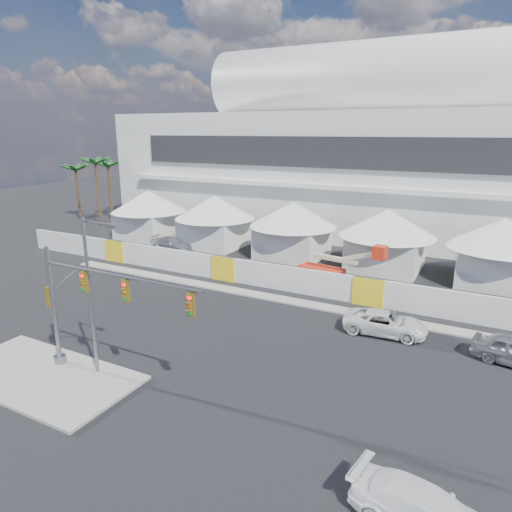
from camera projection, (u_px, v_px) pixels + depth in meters
The scene contains 12 objects.
ground at pixel (173, 379), 22.81m from camera, with size 160.00×160.00×0.00m, color black.
median_island at pixel (41, 376), 22.95m from camera, with size 10.00×5.00×0.15m, color gray.
stadium at pixel (459, 154), 51.69m from camera, with size 80.00×24.80×21.98m.
tent_row at pixel (338, 229), 42.18m from camera, with size 53.40×8.40×5.40m.
hoarding_fence at pixel (369, 292), 32.18m from camera, with size 70.00×0.25×2.00m, color silver.
palm_cluster at pixel (108, 170), 61.22m from camera, with size 10.60×10.60×8.55m.
pickup_curb at pixel (385, 323), 27.74m from camera, with size 4.98×2.30×1.38m, color silver.
pickup_near at pixel (426, 512), 14.01m from camera, with size 4.76×1.93×1.38m, color white.
lot_car_c at pixel (171, 244), 46.89m from camera, with size 4.78×1.94×1.39m, color #B1B2B6.
traffic_mast at pixel (84, 306), 22.16m from camera, with size 9.62×0.62×6.33m.
streetlight_median at pixel (92, 287), 21.94m from camera, with size 2.21×0.22×7.98m.
boom_lift at pixel (329, 270), 37.28m from camera, with size 7.33×2.16×3.66m.
Camera 1 is at (13.21, -16.03, 12.01)m, focal length 32.00 mm.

